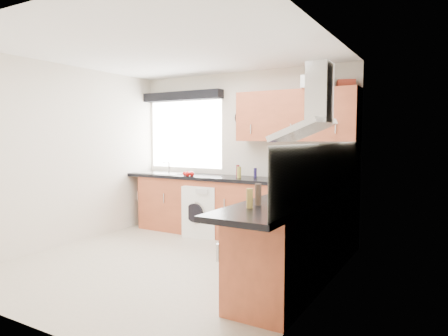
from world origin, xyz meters
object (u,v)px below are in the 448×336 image
Objects in this scene: oven at (300,240)px; washing_machine at (204,210)px; extractor_hood at (311,111)px; upper_cabinets at (296,116)px.

washing_machine is (-1.92, 1.10, -0.04)m from oven.
extractor_hood is 2.69m from washing_machine.
washing_machine is at bearing -170.70° from upper_cabinets.
upper_cabinets is 2.20× the size of washing_machine.
extractor_hood is 1.48m from upper_cabinets.
oven is 1.10× the size of washing_machine.
oven is 1.35m from extractor_hood.
upper_cabinets is (-0.65, 1.33, 0.03)m from extractor_hood.
oven is at bearing -40.92° from washing_machine.
washing_machine is (-2.02, 1.10, -1.38)m from extractor_hood.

